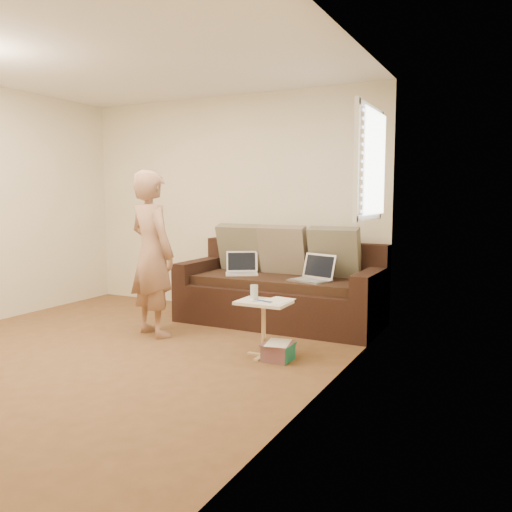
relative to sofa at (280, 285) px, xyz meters
name	(u,v)px	position (x,y,z in m)	size (l,w,h in m)	color
floor	(104,356)	(-0.90, -1.77, -0.42)	(4.50, 4.50, 0.00)	brown
ceiling	(93,49)	(-0.90, -1.77, 2.18)	(4.50, 4.50, 0.00)	white
wall_back	(229,204)	(-0.90, 0.48, 0.87)	(4.00, 4.00, 0.00)	beige
wall_right	(321,210)	(1.10, -1.77, 0.87)	(4.50, 4.50, 0.00)	beige
window_blinds	(371,163)	(1.05, -0.27, 1.28)	(0.12, 0.88, 1.08)	white
sofa	(280,285)	(0.00, 0.00, 0.00)	(2.20, 0.95, 0.85)	black
pillow_left	(241,248)	(-0.60, 0.23, 0.37)	(0.55, 0.14, 0.55)	#665E4B
pillow_mid	(283,250)	(-0.05, 0.21, 0.37)	(0.55, 0.14, 0.55)	#786956
pillow_right	(335,253)	(0.55, 0.22, 0.37)	(0.55, 0.14, 0.55)	#665E4B
laptop_silver	(310,281)	(0.41, -0.15, 0.10)	(0.40, 0.29, 0.26)	#B7BABC
laptop_white	(242,275)	(-0.44, -0.05, 0.10)	(0.36, 0.26, 0.26)	white
person	(152,254)	(-0.94, -1.01, 0.40)	(0.60, 0.41, 1.65)	#9C6B55
side_table	(264,329)	(0.37, -1.16, -0.18)	(0.45, 0.31, 0.49)	silver
drinking_glass	(254,292)	(0.24, -1.09, 0.13)	(0.07, 0.07, 0.12)	silver
scissors	(263,301)	(0.38, -1.21, 0.08)	(0.18, 0.10, 0.02)	silver
paper_on_table	(277,300)	(0.47, -1.10, 0.07)	(0.21, 0.30, 0.00)	white
striped_box	(278,352)	(0.53, -1.21, -0.35)	(0.25, 0.25, 0.15)	#C71D42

